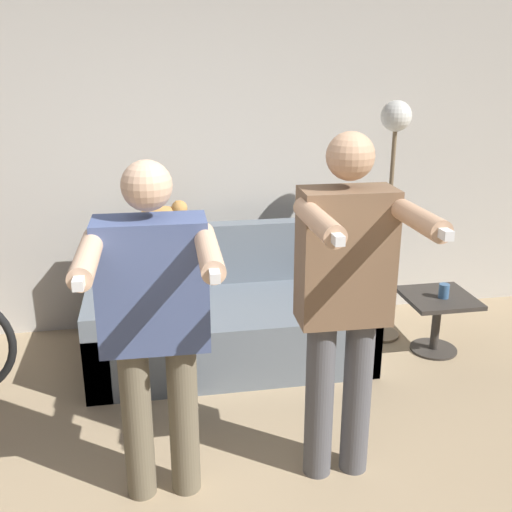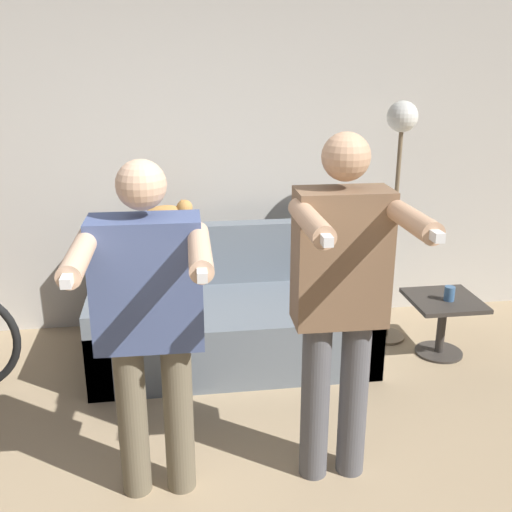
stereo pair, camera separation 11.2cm
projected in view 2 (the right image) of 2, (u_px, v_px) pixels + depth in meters
The scene contains 8 objects.
wall_back at pixel (173, 157), 4.38m from camera, with size 10.00×0.05×2.60m.
couch at pixel (231, 319), 4.15m from camera, with size 1.87×0.93×0.86m.
person_left at pixel (149, 314), 2.62m from camera, with size 0.55×0.68×1.61m.
person_right at pixel (341, 293), 2.72m from camera, with size 0.50×0.68×1.71m.
cat at pixel (169, 214), 4.21m from camera, with size 0.44×0.12×0.19m.
floor_lamp at pixel (399, 163), 4.06m from camera, with size 0.27×0.27×1.73m.
side_table at pixel (443, 314), 4.15m from camera, with size 0.47×0.47×0.42m.
cup at pixel (449, 294), 4.07m from camera, with size 0.07×0.07×0.10m.
Camera 2 is at (-0.01, -1.81, 2.02)m, focal length 42.00 mm.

